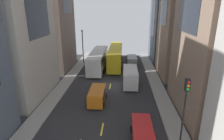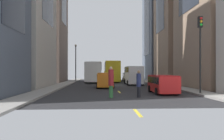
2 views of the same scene
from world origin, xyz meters
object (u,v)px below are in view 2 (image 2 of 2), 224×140
(delivery_van_white, at_px, (134,74))
(car_silver_1, at_px, (129,76))
(car_orange_2, at_px, (105,79))
(streetcar_yellow, at_px, (111,70))
(pedestrian_walking_far, at_px, (139,83))
(pedestrian_crossing_near, at_px, (111,81))
(car_red_0, at_px, (163,83))
(traffic_light_near_corner, at_px, (200,40))
(city_bus_white, at_px, (94,71))

(delivery_van_white, distance_m, car_silver_1, 11.64)
(car_orange_2, bearing_deg, delivery_van_white, 53.92)
(streetcar_yellow, xyz_separation_m, car_orange_2, (-1.46, -16.57, -1.11))
(car_silver_1, xyz_separation_m, pedestrian_walking_far, (-2.56, -27.00, 0.14))
(pedestrian_crossing_near, bearing_deg, pedestrian_walking_far, 3.95)
(streetcar_yellow, relative_size, car_red_0, 3.18)
(pedestrian_walking_far, relative_size, pedestrian_crossing_near, 0.88)
(car_silver_1, xyz_separation_m, car_orange_2, (-4.85, -17.28, 0.10))
(car_orange_2, height_order, traffic_light_near_corner, traffic_light_near_corner)
(delivery_van_white, xyz_separation_m, traffic_light_near_corner, (3.39, -14.02, 2.93))
(city_bus_white, relative_size, streetcar_yellow, 0.88)
(pedestrian_crossing_near, distance_m, traffic_light_near_corner, 8.12)
(car_orange_2, bearing_deg, pedestrian_crossing_near, -88.60)
(car_silver_1, relative_size, pedestrian_crossing_near, 2.00)
(car_silver_1, height_order, traffic_light_near_corner, traffic_light_near_corner)
(city_bus_white, xyz_separation_m, car_silver_1, (6.52, 3.65, -1.10))
(car_red_0, bearing_deg, streetcar_yellow, 98.07)
(city_bus_white, bearing_deg, streetcar_yellow, 43.10)
(car_red_0, relative_size, pedestrian_crossing_near, 1.92)
(city_bus_white, xyz_separation_m, traffic_light_near_corner, (9.20, -21.98, 2.43))
(pedestrian_crossing_near, bearing_deg, car_silver_1, 79.79)
(city_bus_white, bearing_deg, car_red_0, -72.57)
(car_orange_2, bearing_deg, city_bus_white, 97.01)
(delivery_van_white, xyz_separation_m, car_red_0, (0.67, -12.69, -0.59))
(pedestrian_walking_far, height_order, traffic_light_near_corner, traffic_light_near_corner)
(city_bus_white, height_order, car_silver_1, city_bus_white)
(delivery_van_white, bearing_deg, car_red_0, -87.00)
(city_bus_white, relative_size, traffic_light_near_corner, 1.95)
(pedestrian_walking_far, xyz_separation_m, traffic_light_near_corner, (5.24, 1.38, 3.39))
(delivery_van_white, bearing_deg, pedestrian_crossing_near, -104.06)
(city_bus_white, bearing_deg, car_orange_2, -82.99)
(city_bus_white, bearing_deg, traffic_light_near_corner, -67.28)
(streetcar_yellow, distance_m, car_red_0, 23.85)
(delivery_van_white, relative_size, car_red_0, 1.24)
(city_bus_white, xyz_separation_m, pedestrian_walking_far, (3.96, -23.36, -0.96))
(car_silver_1, xyz_separation_m, traffic_light_near_corner, (2.68, -25.63, 3.53))
(delivery_van_white, xyz_separation_m, car_orange_2, (-4.14, -5.68, -0.50))
(car_red_0, distance_m, traffic_light_near_corner, 4.64)
(city_bus_white, xyz_separation_m, streetcar_yellow, (3.14, 2.94, 0.12))
(car_red_0, height_order, pedestrian_crossing_near, pedestrian_crossing_near)
(city_bus_white, height_order, car_red_0, city_bus_white)
(pedestrian_walking_far, bearing_deg, car_orange_2, -79.59)
(car_silver_1, bearing_deg, pedestrian_crossing_near, -99.62)
(streetcar_yellow, distance_m, pedestrian_crossing_near, 26.50)
(pedestrian_crossing_near, xyz_separation_m, traffic_light_near_corner, (7.29, 1.54, 3.25))
(streetcar_yellow, xyz_separation_m, delivery_van_white, (2.68, -10.89, -0.61))
(pedestrian_walking_far, height_order, pedestrian_crossing_near, pedestrian_crossing_near)
(streetcar_yellow, bearing_deg, car_orange_2, -95.05)
(car_orange_2, height_order, pedestrian_crossing_near, pedestrian_crossing_near)
(car_silver_1, relative_size, car_orange_2, 1.09)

